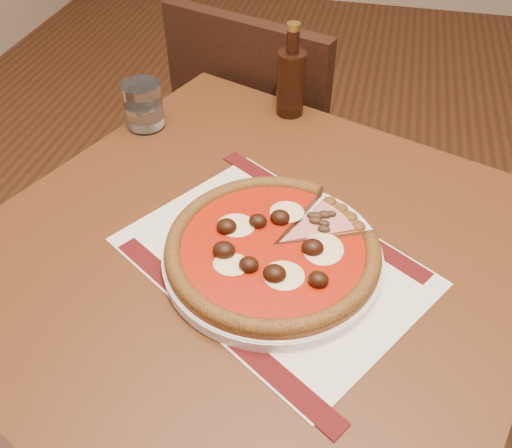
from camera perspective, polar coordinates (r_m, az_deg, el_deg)
The scene contains 8 objects.
table at distance 0.89m, azimuth -0.30°, elevation -7.03°, with size 1.02×1.02×0.75m.
chair_far at distance 1.47m, azimuth 1.18°, elevation 8.46°, with size 0.52×0.52×0.87m.
placemat at distance 0.80m, azimuth 1.72°, elevation -3.91°, with size 0.42×0.30×0.00m, color silver.
plate at distance 0.79m, azimuth 1.73°, elevation -3.42°, with size 0.32×0.32×0.02m, color white.
pizza at distance 0.78m, azimuth 1.73°, elevation -2.42°, with size 0.31×0.31×0.04m.
ham_slice at distance 0.82m, azimuth 7.35°, elevation 0.02°, with size 0.12×0.12×0.02m.
water_glass at distance 1.08m, azimuth -11.77°, elevation 12.12°, with size 0.07×0.07×0.09m, color white.
bottle at distance 1.09m, azimuth 3.71°, elevation 14.88°, with size 0.06×0.06×0.18m.
Camera 1 is at (-0.51, -0.58, 1.33)m, focal length 38.00 mm.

